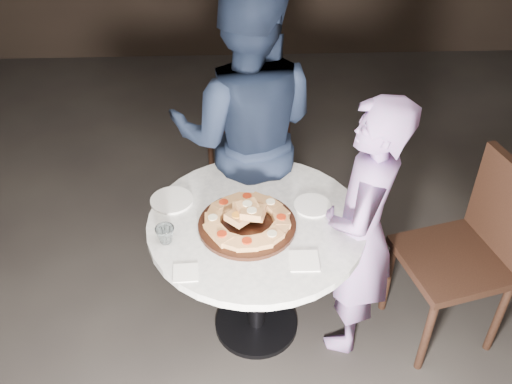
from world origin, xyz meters
TOP-DOWN VIEW (x-y plane):
  - floor at (0.00, 0.00)m, footprint 7.00×7.00m
  - table at (0.07, 0.04)m, footprint 1.08×1.08m
  - serving_board at (0.03, -0.00)m, footprint 0.53×0.53m
  - focaccia_pile at (0.03, -0.00)m, footprint 0.40×0.40m
  - plate_left at (-0.33, 0.20)m, footprint 0.24×0.24m
  - plate_right at (0.35, 0.13)m, footprint 0.23×0.23m
  - water_glass at (-0.34, -0.09)m, footprint 0.11×0.11m
  - napkin_near at (-0.24, -0.29)m, footprint 0.11×0.11m
  - napkin_far at (0.27, -0.24)m, footprint 0.13×0.13m
  - chair_far at (0.07, 1.12)m, footprint 0.56×0.57m
  - chair_right at (1.14, 0.02)m, footprint 0.60×0.59m
  - diner_navy at (0.04, 0.63)m, footprint 0.91×0.74m
  - diner_teal at (0.56, -0.01)m, footprint 0.50×0.61m

SIDE VIEW (x-z plane):
  - floor at x=0.00m, z-range 0.00..0.00m
  - chair_far at x=0.07m, z-range 0.07..1.02m
  - chair_right at x=1.14m, z-range 0.08..1.10m
  - table at x=0.07m, z-range 0.24..1.01m
  - diner_teal at x=0.56m, z-range 0.00..1.43m
  - napkin_near at x=-0.24m, z-range 0.77..0.77m
  - napkin_far at x=0.27m, z-range 0.77..0.77m
  - plate_right at x=0.35m, z-range 0.77..0.78m
  - plate_left at x=-0.33m, z-range 0.77..0.78m
  - serving_board at x=0.03m, z-range 0.77..0.79m
  - water_glass at x=-0.34m, z-range 0.77..0.85m
  - focaccia_pile at x=0.03m, z-range 0.76..0.87m
  - diner_navy at x=0.04m, z-range 0.00..1.74m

